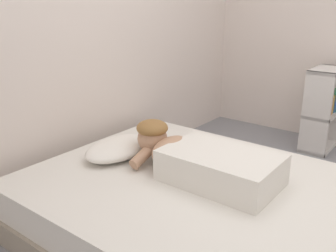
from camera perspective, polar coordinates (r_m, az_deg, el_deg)
ground_plane at (r=2.34m, az=18.00°, el=-16.92°), size 11.64×11.64×0.00m
back_wall at (r=2.84m, az=-12.43°, el=16.80°), size 3.82×0.12×2.50m
bed at (r=2.25m, az=4.48°, el=-12.41°), size 1.56×1.96×0.34m
pillow at (r=2.50m, az=-7.42°, el=-3.33°), size 0.52×0.32×0.11m
person_lying at (r=2.20m, az=4.88°, el=-4.97°), size 0.43×0.92×0.27m
coffee_cup at (r=2.38m, az=-1.21°, el=-4.75°), size 0.12×0.09×0.07m
cell_phone at (r=2.06m, az=4.94°, el=-9.84°), size 0.07×0.14×0.01m
bookshelf at (r=3.68m, az=22.45°, el=2.44°), size 0.45×0.24×0.75m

